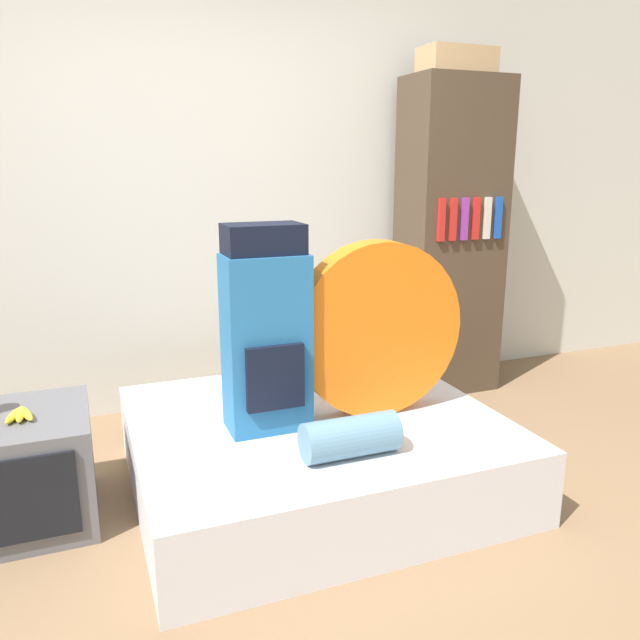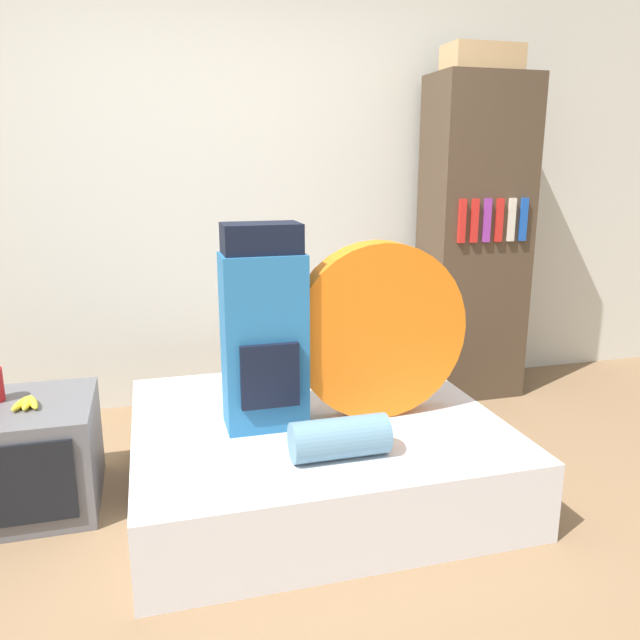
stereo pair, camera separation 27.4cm
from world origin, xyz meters
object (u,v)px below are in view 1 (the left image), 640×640
Objects in this scene: backpack at (266,332)px; cardboard_box at (457,61)px; television at (14,471)px; sleeping_roll at (350,437)px; tent_bag at (377,329)px; bookshelf at (450,240)px.

cardboard_box reaches higher than backpack.
backpack is at bearing -9.74° from television.
cardboard_box is (2.51, 0.76, 1.81)m from television.
sleeping_roll is at bearing -133.57° from cardboard_box.
bookshelf reaches higher than tent_bag.
tent_bag is 1.64m from television.
tent_bag is at bearing -7.09° from television.
tent_bag is at bearing -135.43° from cardboard_box.
tent_bag is at bearing 51.73° from sleeping_roll.
bookshelf is (1.51, 0.96, 0.22)m from backpack.
sleeping_roll is 1.39m from television.
backpack is 0.45× the size of bookshelf.
bookshelf is at bearing 17.10° from television.
television is 1.42× the size of cardboard_box.
bookshelf is at bearing 40.88° from cardboard_box.
cardboard_box is at bearing 32.27° from backpack.
cardboard_box is at bearing -139.12° from bookshelf.
cardboard_box reaches higher than bookshelf.
backpack is 1.11× the size of tent_bag.
sleeping_roll is 1.95m from bookshelf.
sleeping_roll is 0.89× the size of cardboard_box.
sleeping_roll is 0.20× the size of bookshelf.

